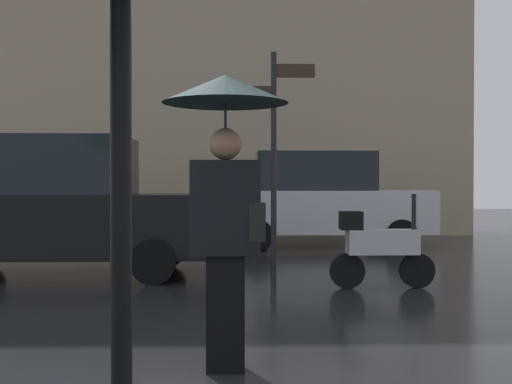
% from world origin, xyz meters
% --- Properties ---
extents(pedestrian_with_umbrella, '(0.92, 0.92, 2.17)m').
position_xyz_m(pedestrian_with_umbrella, '(0.81, 1.57, 1.59)').
color(pedestrian_with_umbrella, black).
rests_on(pedestrian_with_umbrella, ground).
extents(parked_scooter, '(1.38, 0.32, 1.23)m').
position_xyz_m(parked_scooter, '(2.75, 5.11, 0.55)').
color(parked_scooter, black).
rests_on(parked_scooter, ground).
extents(parked_car_left, '(4.53, 1.95, 2.06)m').
position_xyz_m(parked_car_left, '(-1.79, 6.38, 1.02)').
color(parked_car_left, black).
rests_on(parked_car_left, ground).
extents(parked_car_right, '(4.54, 2.02, 2.05)m').
position_xyz_m(parked_car_right, '(2.73, 10.61, 1.02)').
color(parked_car_right, silver).
rests_on(parked_car_right, ground).
extents(street_signpost, '(1.08, 0.08, 3.16)m').
position_xyz_m(street_signpost, '(1.40, 5.50, 1.91)').
color(street_signpost, black).
rests_on(street_signpost, ground).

